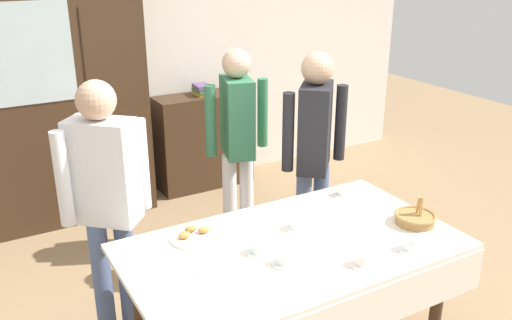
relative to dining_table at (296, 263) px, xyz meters
The scene contains 19 objects.
back_wall 2.96m from the dining_table, 90.00° to the left, with size 6.40×0.10×2.70m, color silver.
dining_table is the anchor object (origin of this frame).
wall_cabinet 2.77m from the dining_table, 109.16° to the left, with size 1.87×0.46×2.16m.
bookshelf_low 2.73m from the dining_table, 76.06° to the left, with size 0.94×0.35×0.94m.
book_stack 2.74m from the dining_table, 76.06° to the left, with size 0.16×0.22×0.10m.
tea_cup_mid_left 0.61m from the dining_table, 32.33° to the right, with size 0.13×0.13×0.06m.
tea_cup_near_left 0.25m from the dining_table, 167.76° to the left, with size 0.13×0.13×0.06m.
tea_cup_near_right 0.39m from the dining_table, 59.02° to the right, with size 0.13×0.13×0.06m.
tea_cup_center 0.23m from the dining_table, 142.59° to the right, with size 0.13×0.13×0.06m.
tea_cup_mid_right 0.24m from the dining_table, 56.11° to the left, with size 0.13×0.13×0.06m.
tea_cup_far_left 0.75m from the dining_table, 32.43° to the left, with size 0.13×0.13×0.06m.
bread_basket 0.76m from the dining_table, ahead, with size 0.24×0.24×0.16m.
pastry_plate 0.57m from the dining_table, 139.78° to the left, with size 0.28×0.28×0.05m.
spoon_mid_left 0.33m from the dining_table, 126.72° to the left, with size 0.12×0.02×0.01m.
spoon_mid_right 0.63m from the dining_table, behind, with size 0.12×0.02×0.01m.
spoon_back_edge 0.48m from the dining_table, 148.97° to the right, with size 0.12×0.02×0.01m.
person_behind_table_right 1.47m from the dining_table, 74.75° to the left, with size 0.52×0.40×1.59m.
person_beside_shelf 1.14m from the dining_table, 136.36° to the left, with size 0.52×0.39×1.62m.
person_near_right_end 1.11m from the dining_table, 50.07° to the left, with size 0.52×0.40×1.63m.
Camera 1 is at (-1.45, -2.36, 2.26)m, focal length 38.66 mm.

